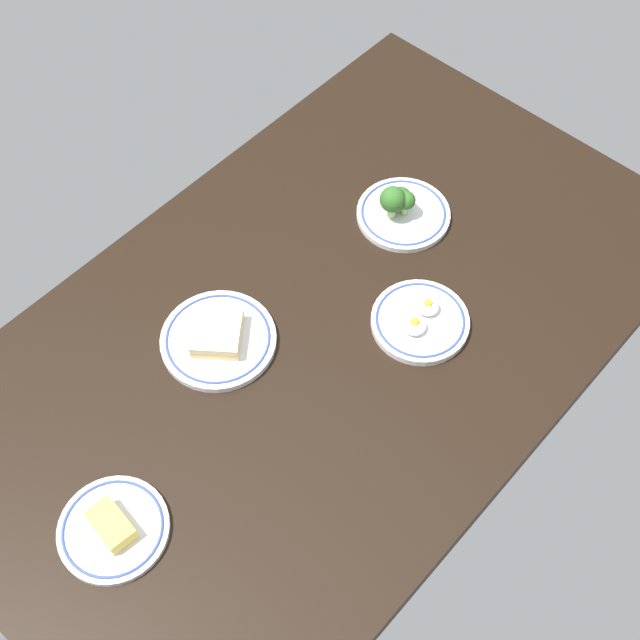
# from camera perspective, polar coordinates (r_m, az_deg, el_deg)

# --- Properties ---
(dining_table) EXTENTS (1.42, 0.85, 0.04)m
(dining_table) POSITION_cam_1_polar(r_m,az_deg,el_deg) (1.57, 0.00, -0.80)
(dining_table) COLOR black
(dining_table) RESTS_ON ground
(plate_sandwich) EXTENTS (0.21, 0.21, 0.05)m
(plate_sandwich) POSITION_cam_1_polar(r_m,az_deg,el_deg) (1.53, -6.78, -1.19)
(plate_sandwich) COLOR silver
(plate_sandwich) RESTS_ON dining_table
(plate_broccoli) EXTENTS (0.18, 0.18, 0.09)m
(plate_broccoli) POSITION_cam_1_polar(r_m,az_deg,el_deg) (1.69, 5.43, 7.34)
(plate_broccoli) COLOR silver
(plate_broccoli) RESTS_ON dining_table
(plate_eggs) EXTENTS (0.18, 0.18, 0.05)m
(plate_eggs) POSITION_cam_1_polar(r_m,az_deg,el_deg) (1.55, 6.66, -0.04)
(plate_eggs) COLOR silver
(plate_eggs) RESTS_ON dining_table
(plate_cheese) EXTENTS (0.18, 0.18, 0.04)m
(plate_cheese) POSITION_cam_1_polar(r_m,az_deg,el_deg) (1.41, -13.58, -13.29)
(plate_cheese) COLOR silver
(plate_cheese) RESTS_ON dining_table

